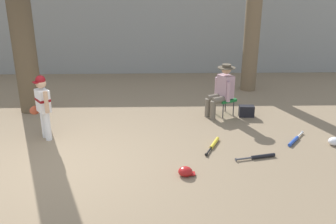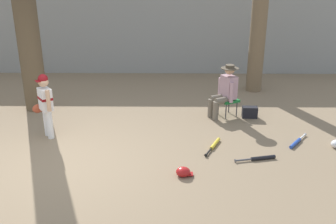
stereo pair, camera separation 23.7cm
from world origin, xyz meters
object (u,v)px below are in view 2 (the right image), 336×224
at_px(folding_stool, 228,101).
at_px(seated_spectator, 225,90).
at_px(bat_black_composite, 260,158).
at_px(tree_behind_spectator, 259,20).
at_px(batting_helmet_red, 183,172).
at_px(young_ballplayer, 45,102).
at_px(bat_blue_youth, 296,142).
at_px(tree_near_player, 24,3).
at_px(handbag_beside_stool, 250,112).
at_px(bat_yellow_trainer, 214,145).

bearing_deg(folding_stool, seated_spectator, -151.89).
bearing_deg(bat_black_composite, folding_stool, 97.61).
relative_size(tree_behind_spectator, seated_spectator, 3.82).
relative_size(folding_stool, seated_spectator, 0.45).
bearing_deg(batting_helmet_red, folding_stool, 68.46).
height_order(young_ballplayer, bat_blue_youth, young_ballplayer).
distance_m(tree_near_player, folding_stool, 5.05).
bearing_deg(seated_spectator, tree_behind_spectator, 61.68).
bearing_deg(bat_blue_youth, seated_spectator, 130.10).
distance_m(seated_spectator, handbag_beside_stool, 0.78).
height_order(tree_near_player, seated_spectator, tree_near_player).
xyz_separation_m(tree_near_player, folding_stool, (4.57, -0.41, -2.11)).
distance_m(tree_behind_spectator, bat_blue_youth, 3.96).
distance_m(young_ballplayer, handbag_beside_stool, 4.45).
xyz_separation_m(tree_near_player, bat_blue_youth, (5.71, -1.92, -2.45)).
distance_m(folding_stool, bat_yellow_trainer, 1.75).
bearing_deg(bat_yellow_trainer, bat_black_composite, -34.77).
distance_m(tree_behind_spectator, batting_helmet_red, 5.49).
xyz_separation_m(tree_behind_spectator, batting_helmet_red, (-2.09, -4.72, -1.86)).
bearing_deg(bat_black_composite, young_ballplayer, 166.81).
xyz_separation_m(bat_black_composite, bat_yellow_trainer, (-0.76, 0.53, -0.00)).
bearing_deg(folding_stool, bat_black_composite, -82.39).
distance_m(tree_behind_spectator, folding_stool, 2.70).
bearing_deg(tree_near_player, bat_yellow_trainer, -26.74).
bearing_deg(bat_blue_youth, bat_yellow_trainer, -174.86).
bearing_deg(handbag_beside_stool, batting_helmet_red, -121.05).
bearing_deg(handbag_beside_stool, bat_blue_youth, -64.68).
xyz_separation_m(bat_black_composite, batting_helmet_red, (-1.38, -0.57, 0.04)).
bearing_deg(folding_stool, young_ballplayer, -161.93).
xyz_separation_m(young_ballplayer, bat_black_composite, (4.07, -0.95, -0.71)).
bearing_deg(bat_blue_youth, tree_near_player, 161.44).
xyz_separation_m(young_ballplayer, batting_helmet_red, (2.69, -1.52, -0.67)).
distance_m(folding_stool, bat_blue_youth, 1.92).
height_order(young_ballplayer, bat_yellow_trainer, young_ballplayer).
distance_m(handbag_beside_stool, bat_black_composite, 2.07).
relative_size(tree_near_player, folding_stool, 10.39).
bearing_deg(bat_yellow_trainer, batting_helmet_red, -119.32).
distance_m(tree_behind_spectator, bat_black_composite, 4.62).
height_order(tree_behind_spectator, batting_helmet_red, tree_behind_spectator).
relative_size(tree_behind_spectator, handbag_beside_stool, 13.49).
bearing_deg(young_ballplayer, tree_behind_spectator, 33.83).
height_order(tree_near_player, young_ballplayer, tree_near_player).
bearing_deg(bat_black_composite, batting_helmet_red, -157.57).
xyz_separation_m(tree_behind_spectator, handbag_beside_stool, (-0.51, -2.10, -1.80)).
bearing_deg(seated_spectator, folding_stool, 28.11).
relative_size(tree_behind_spectator, batting_helmet_red, 16.35).
height_order(tree_behind_spectator, bat_yellow_trainer, tree_behind_spectator).
bearing_deg(bat_black_composite, bat_blue_youth, 38.32).
bearing_deg(tree_near_player, bat_blue_youth, -18.56).
height_order(tree_behind_spectator, seated_spectator, tree_behind_spectator).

